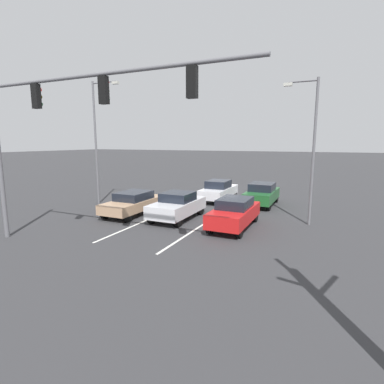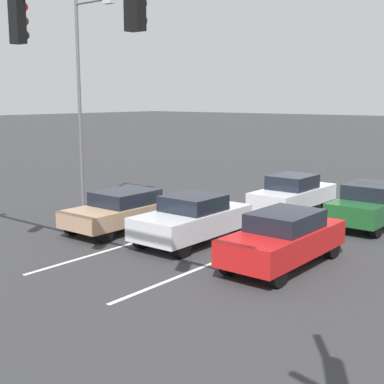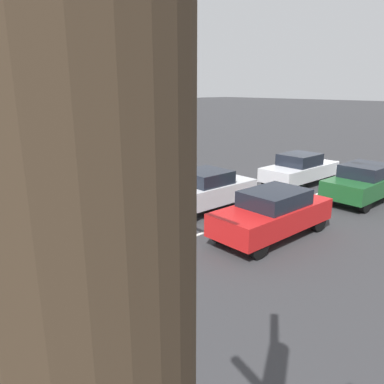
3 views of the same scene
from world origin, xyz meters
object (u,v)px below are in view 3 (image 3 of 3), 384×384
car_darkgreen_leftlane_second (364,182)px  traffic_signal_gantry (1,60)px  car_red_leftlane_front (273,213)px  car_tan_rightlane_front (157,178)px  car_white_midlane_second (300,169)px  car_silver_midlane_front (204,190)px  street_lamp_right_shoulder (134,82)px

car_darkgreen_leftlane_second → traffic_signal_gantry: traffic_signal_gantry is taller
car_red_leftlane_front → traffic_signal_gantry: (5.35, 5.97, 4.60)m
car_tan_rightlane_front → car_white_midlane_second: (-3.30, -6.21, 0.06)m
traffic_signal_gantry → car_white_midlane_second: bearing=-99.9°
car_silver_midlane_front → car_red_leftlane_front: size_ratio=0.96×
car_tan_rightlane_front → traffic_signal_gantry: 7.84m
car_silver_midlane_front → traffic_signal_gantry: bearing=73.5°
car_silver_midlane_front → street_lamp_right_shoulder: bearing=-12.2°
traffic_signal_gantry → car_darkgreen_leftlane_second: bearing=-114.4°
car_silver_midlane_front → car_darkgreen_leftlane_second: bearing=-121.9°
car_white_midlane_second → traffic_signal_gantry: (2.17, 12.40, 4.61)m
car_tan_rightlane_front → car_darkgreen_leftlane_second: car_darkgreen_leftlane_second is taller
car_darkgreen_leftlane_second → car_white_midlane_second: size_ratio=0.95×
car_silver_midlane_front → car_red_leftlane_front: (-3.48, 0.31, 0.01)m
traffic_signal_gantry → street_lamp_right_shoulder: bearing=-56.8°
car_tan_rightlane_front → car_white_midlane_second: car_white_midlane_second is taller
car_red_leftlane_front → traffic_signal_gantry: traffic_signal_gantry is taller
car_white_midlane_second → traffic_signal_gantry: traffic_signal_gantry is taller
car_red_leftlane_front → car_tan_rightlane_front: bearing=-2.0°
car_darkgreen_leftlane_second → street_lamp_right_shoulder: size_ratio=0.49×
car_white_midlane_second → street_lamp_right_shoulder: size_ratio=0.52×
car_darkgreen_leftlane_second → street_lamp_right_shoulder: street_lamp_right_shoulder is taller
car_tan_rightlane_front → car_darkgreen_leftlane_second: (-6.61, -5.89, 0.08)m
car_red_leftlane_front → car_white_midlane_second: size_ratio=0.99×
car_silver_midlane_front → traffic_signal_gantry: (1.86, 6.28, 4.61)m
car_darkgreen_leftlane_second → traffic_signal_gantry: (5.49, 12.09, 4.59)m
car_white_midlane_second → car_darkgreen_leftlane_second: bearing=174.6°
car_red_leftlane_front → car_silver_midlane_front: bearing=-5.1°
car_red_leftlane_front → car_white_midlane_second: 7.17m
street_lamp_right_shoulder → car_red_leftlane_front: bearing=170.2°
car_silver_midlane_front → car_darkgreen_leftlane_second: size_ratio=1.00×
car_silver_midlane_front → car_white_midlane_second: (-0.31, -6.12, 0.00)m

